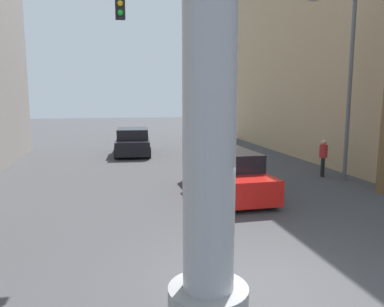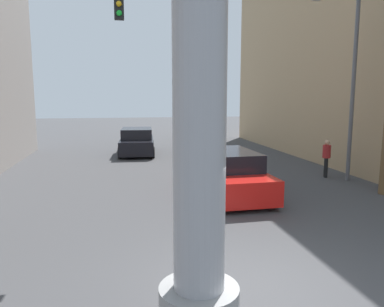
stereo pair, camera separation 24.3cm
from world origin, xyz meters
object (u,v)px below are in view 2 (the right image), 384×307
(street_lamp, at_px, (347,72))
(pedestrian_mid_right, at_px, (326,156))
(car_lead, at_px, (227,173))
(car_far, at_px, (137,142))

(street_lamp, xyz_separation_m, pedestrian_mid_right, (-0.24, 0.78, -3.47))
(car_lead, height_order, car_far, same)
(car_far, relative_size, pedestrian_mid_right, 2.95)
(street_lamp, bearing_deg, pedestrian_mid_right, 106.83)
(car_lead, xyz_separation_m, pedestrian_mid_right, (5.00, 1.90, 0.20))
(car_far, bearing_deg, car_lead, -75.24)
(street_lamp, relative_size, pedestrian_mid_right, 4.57)
(car_lead, bearing_deg, car_far, 104.76)
(pedestrian_mid_right, bearing_deg, car_far, 132.86)
(car_lead, distance_m, car_far, 10.53)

